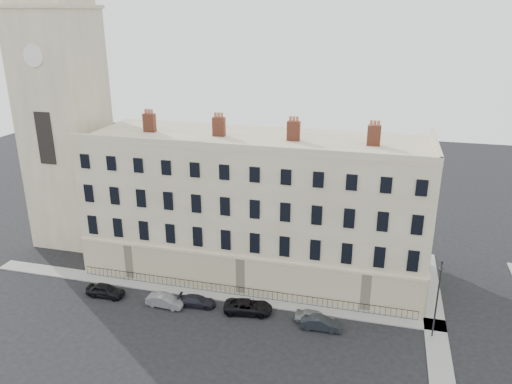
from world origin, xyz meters
TOP-DOWN VIEW (x-y plane):
  - ground at (0.00, 0.00)m, footprint 160.00×160.00m
  - terrace at (-5.97, 11.97)m, footprint 36.22×12.22m
  - church_tower at (-30.00, 14.00)m, footprint 8.00×8.13m
  - pavement_terrace at (-10.00, 5.00)m, footprint 48.00×2.00m
  - pavement_east_return at (13.00, 8.00)m, footprint 2.00×24.00m
  - railings at (-6.00, 5.40)m, footprint 35.00×0.04m
  - car_a at (-19.20, 1.94)m, footprint 3.96×1.61m
  - car_b at (-12.52, 1.74)m, footprint 3.84×1.50m
  - car_c at (-9.53, 2.61)m, footprint 3.82×1.79m
  - car_d at (-4.31, 2.74)m, footprint 4.91×2.78m
  - car_e at (2.18, 2.55)m, footprint 3.90×1.92m
  - car_f at (2.81, 1.85)m, footprint 3.74×1.40m
  - streetlamp at (12.59, 3.03)m, footprint 0.54×1.62m

SIDE VIEW (x-z plane):
  - ground at x=0.00m, z-range 0.00..0.00m
  - pavement_terrace at x=-10.00m, z-range 0.00..0.12m
  - pavement_east_return at x=13.00m, z-range 0.00..0.12m
  - car_c at x=-9.53m, z-range 0.00..1.08m
  - railings at x=-6.00m, z-range 0.07..1.03m
  - car_f at x=2.81m, z-range 0.00..1.22m
  - car_b at x=-12.52m, z-range 0.00..1.25m
  - car_e at x=2.18m, z-range 0.00..1.28m
  - car_d at x=-4.31m, z-range 0.00..1.29m
  - car_a at x=-19.20m, z-range 0.00..1.35m
  - streetlamp at x=12.59m, z-range 0.41..8.03m
  - terrace at x=-5.97m, z-range -1.00..16.00m
  - church_tower at x=-30.00m, z-range -3.34..40.66m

